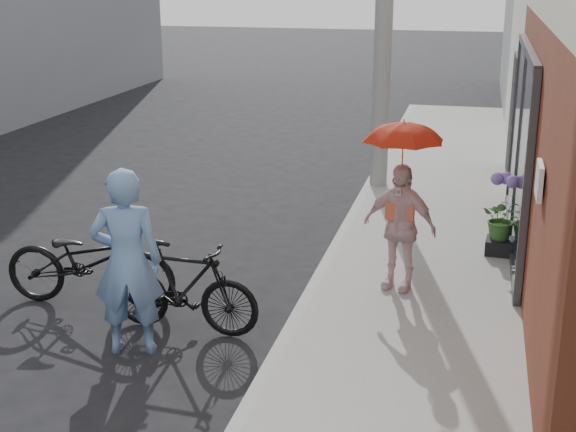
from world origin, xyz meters
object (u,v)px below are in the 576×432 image
at_px(officer, 127,262).
at_px(kimono_woman, 399,227).
at_px(planter, 500,246).
at_px(bike_right, 184,287).
at_px(bike_left, 90,261).

xyz_separation_m(officer, kimono_woman, (2.35, 1.89, -0.08)).
xyz_separation_m(officer, planter, (3.48, 3.29, -0.70)).
height_order(officer, bike_right, officer).
bearing_deg(bike_right, officer, 149.54).
bearing_deg(kimono_woman, bike_left, -146.64).
distance_m(bike_right, kimono_woman, 2.44).
distance_m(officer, planter, 4.84).
bearing_deg(bike_left, planter, -65.05).
bearing_deg(officer, planter, -153.40).
xyz_separation_m(officer, bike_right, (0.35, 0.53, -0.43)).
relative_size(officer, bike_right, 1.15).
bearing_deg(planter, bike_right, -138.55).
bearing_deg(planter, bike_left, -151.32).
height_order(officer, bike_left, officer).
bearing_deg(kimono_woman, officer, -124.64).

